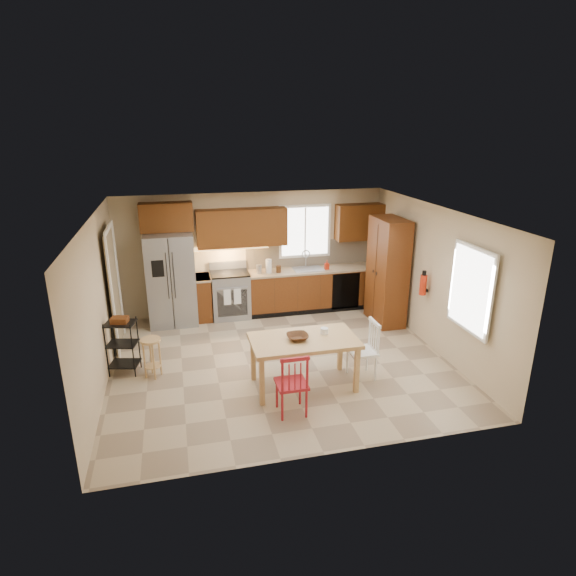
{
  "coord_description": "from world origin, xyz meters",
  "views": [
    {
      "loc": [
        -1.56,
        -7.11,
        3.79
      ],
      "look_at": [
        0.24,
        0.4,
        1.15
      ],
      "focal_mm": 30.0,
      "sensor_mm": 36.0,
      "label": 1
    }
  ],
  "objects_px": {
    "dining_table": "(304,363)",
    "utility_cart": "(123,347)",
    "fire_extinguisher": "(423,285)",
    "table_bowl": "(297,340)",
    "range_stove": "(230,295)",
    "chair_white": "(362,350)",
    "table_jar": "(324,332)",
    "bar_stool": "(152,358)",
    "chair_red": "(291,382)",
    "pantry": "(387,272)",
    "soap_bottle": "(327,265)",
    "refrigerator": "(171,279)"
  },
  "relations": [
    {
      "from": "dining_table",
      "to": "chair_red",
      "type": "bearing_deg",
      "value": -118.48
    },
    {
      "from": "pantry",
      "to": "dining_table",
      "type": "height_order",
      "value": "pantry"
    },
    {
      "from": "soap_bottle",
      "to": "refrigerator",
      "type": "bearing_deg",
      "value": 179.55
    },
    {
      "from": "chair_red",
      "to": "table_bowl",
      "type": "xyz_separation_m",
      "value": [
        0.25,
        0.65,
        0.32
      ]
    },
    {
      "from": "pantry",
      "to": "dining_table",
      "type": "bearing_deg",
      "value": -137.47
    },
    {
      "from": "fire_extinguisher",
      "to": "utility_cart",
      "type": "bearing_deg",
      "value": 179.35
    },
    {
      "from": "refrigerator",
      "to": "fire_extinguisher",
      "type": "bearing_deg",
      "value": -24.52
    },
    {
      "from": "refrigerator",
      "to": "bar_stool",
      "type": "distance_m",
      "value": 2.27
    },
    {
      "from": "chair_red",
      "to": "table_jar",
      "type": "relative_size",
      "value": 6.81
    },
    {
      "from": "pantry",
      "to": "table_bowl",
      "type": "bearing_deg",
      "value": -138.69
    },
    {
      "from": "chair_red",
      "to": "chair_white",
      "type": "distance_m",
      "value": 1.48
    },
    {
      "from": "pantry",
      "to": "fire_extinguisher",
      "type": "height_order",
      "value": "pantry"
    },
    {
      "from": "fire_extinguisher",
      "to": "chair_red",
      "type": "xyz_separation_m",
      "value": [
        -2.8,
        -1.67,
        -0.64
      ]
    },
    {
      "from": "bar_stool",
      "to": "table_bowl",
      "type": "bearing_deg",
      "value": -6.97
    },
    {
      "from": "table_jar",
      "to": "range_stove",
      "type": "bearing_deg",
      "value": 109.95
    },
    {
      "from": "table_bowl",
      "to": "bar_stool",
      "type": "xyz_separation_m",
      "value": [
        -2.13,
        0.83,
        -0.46
      ]
    },
    {
      "from": "soap_bottle",
      "to": "table_jar",
      "type": "xyz_separation_m",
      "value": [
        -0.96,
        -2.87,
        -0.19
      ]
    },
    {
      "from": "dining_table",
      "to": "utility_cart",
      "type": "height_order",
      "value": "utility_cart"
    },
    {
      "from": "chair_red",
      "to": "bar_stool",
      "type": "xyz_separation_m",
      "value": [
        -1.88,
        1.48,
        -0.14
      ]
    },
    {
      "from": "refrigerator",
      "to": "dining_table",
      "type": "distance_m",
      "value": 3.57
    },
    {
      "from": "table_jar",
      "to": "chair_white",
      "type": "bearing_deg",
      "value": -4.59
    },
    {
      "from": "chair_red",
      "to": "chair_white",
      "type": "height_order",
      "value": "same"
    },
    {
      "from": "dining_table",
      "to": "table_bowl",
      "type": "relative_size",
      "value": 4.94
    },
    {
      "from": "pantry",
      "to": "fire_extinguisher",
      "type": "distance_m",
      "value": 1.07
    },
    {
      "from": "dining_table",
      "to": "chair_white",
      "type": "xyz_separation_m",
      "value": [
        0.95,
        0.05,
        0.08
      ]
    },
    {
      "from": "range_stove",
      "to": "fire_extinguisher",
      "type": "relative_size",
      "value": 2.56
    },
    {
      "from": "dining_table",
      "to": "bar_stool",
      "type": "height_order",
      "value": "dining_table"
    },
    {
      "from": "pantry",
      "to": "bar_stool",
      "type": "distance_m",
      "value": 4.71
    },
    {
      "from": "refrigerator",
      "to": "dining_table",
      "type": "bearing_deg",
      "value": -57.9
    },
    {
      "from": "chair_red",
      "to": "chair_white",
      "type": "xyz_separation_m",
      "value": [
        1.3,
        0.7,
        0.0
      ]
    },
    {
      "from": "range_stove",
      "to": "chair_red",
      "type": "relative_size",
      "value": 0.99
    },
    {
      "from": "table_bowl",
      "to": "range_stove",
      "type": "bearing_deg",
      "value": 101.64
    },
    {
      "from": "range_stove",
      "to": "table_bowl",
      "type": "height_order",
      "value": "range_stove"
    },
    {
      "from": "refrigerator",
      "to": "table_jar",
      "type": "xyz_separation_m",
      "value": [
        2.22,
        -2.89,
        -0.1
      ]
    },
    {
      "from": "bar_stool",
      "to": "dining_table",
      "type": "bearing_deg",
      "value": -6.11
    },
    {
      "from": "soap_bottle",
      "to": "fire_extinguisher",
      "type": "distance_m",
      "value": 2.27
    },
    {
      "from": "chair_red",
      "to": "utility_cart",
      "type": "relative_size",
      "value": 1.03
    },
    {
      "from": "chair_white",
      "to": "dining_table",
      "type": "bearing_deg",
      "value": 92.84
    },
    {
      "from": "bar_stool",
      "to": "fire_extinguisher",
      "type": "bearing_deg",
      "value": 16.56
    },
    {
      "from": "fire_extinguisher",
      "to": "chair_red",
      "type": "height_order",
      "value": "fire_extinguisher"
    },
    {
      "from": "range_stove",
      "to": "table_bowl",
      "type": "relative_size",
      "value": 2.88
    },
    {
      "from": "soap_bottle",
      "to": "dining_table",
      "type": "distance_m",
      "value": 3.3
    },
    {
      "from": "table_jar",
      "to": "bar_stool",
      "type": "height_order",
      "value": "table_jar"
    },
    {
      "from": "refrigerator",
      "to": "chair_red",
      "type": "bearing_deg",
      "value": -67.25
    },
    {
      "from": "refrigerator",
      "to": "chair_red",
      "type": "distance_m",
      "value": 3.97
    },
    {
      "from": "dining_table",
      "to": "chair_white",
      "type": "height_order",
      "value": "chair_white"
    },
    {
      "from": "chair_red",
      "to": "pantry",
      "type": "bearing_deg",
      "value": 46.05
    },
    {
      "from": "range_stove",
      "to": "table_bowl",
      "type": "distance_m",
      "value": 3.13
    },
    {
      "from": "pantry",
      "to": "utility_cart",
      "type": "height_order",
      "value": "pantry"
    },
    {
      "from": "fire_extinguisher",
      "to": "table_bowl",
      "type": "xyz_separation_m",
      "value": [
        -2.55,
        -1.02,
        -0.32
      ]
    }
  ]
}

